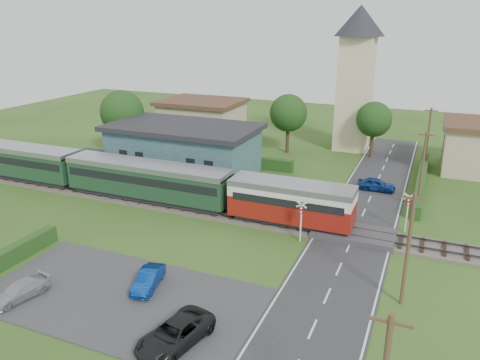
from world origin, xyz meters
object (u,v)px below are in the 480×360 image
at_px(church_tower, 357,68).
at_px(pedestrian_far, 109,169).
at_px(crossing_signal_far, 408,207).
at_px(pedestrian_near, 220,185).
at_px(crossing_signal_near, 301,215).
at_px(car_park_blue, 148,279).
at_px(car_on_road, 377,184).
at_px(station_building, 184,148).
at_px(equipment_hut, 90,163).
at_px(car_park_dark, 175,334).
at_px(train, 119,175).
at_px(car_park_silver, 19,291).
at_px(house_west, 202,120).

bearing_deg(church_tower, pedestrian_far, -132.38).
relative_size(crossing_signal_far, pedestrian_near, 1.76).
relative_size(crossing_signal_near, car_park_blue, 0.96).
height_order(car_on_road, pedestrian_near, pedestrian_near).
bearing_deg(pedestrian_far, station_building, -41.29).
bearing_deg(pedestrian_far, car_on_road, -69.37).
height_order(crossing_signal_near, car_park_blue, crossing_signal_near).
bearing_deg(equipment_hut, crossing_signal_far, -1.46).
bearing_deg(pedestrian_far, car_park_dark, -131.68).
relative_size(crossing_signal_far, pedestrian_far, 1.81).
xyz_separation_m(train, church_tower, (16.89, 26.00, 8.05)).
distance_m(church_tower, car_park_silver, 45.18).
bearing_deg(train, station_building, 78.15).
xyz_separation_m(car_park_silver, pedestrian_far, (-8.76, 19.82, 0.76)).
xyz_separation_m(car_park_silver, car_park_dark, (10.73, 0.00, 0.12)).
bearing_deg(house_west, station_building, -70.35).
distance_m(car_park_silver, car_park_dark, 10.73).
distance_m(crossing_signal_far, car_park_blue, 20.53).
relative_size(church_tower, crossing_signal_far, 5.37).
bearing_deg(house_west, pedestrian_near, -58.67).
xyz_separation_m(car_park_dark, pedestrian_near, (-6.73, 19.67, 0.66)).
xyz_separation_m(crossing_signal_far, pedestrian_near, (-16.53, 0.78, -0.76)).
bearing_deg(train, church_tower, 57.00).
bearing_deg(pedestrian_near, house_west, -54.00).
bearing_deg(crossing_signal_far, pedestrian_near, 177.31).
bearing_deg(car_on_road, crossing_signal_near, 164.21).
relative_size(car_park_silver, pedestrian_far, 1.97).
xyz_separation_m(church_tower, car_park_blue, (-5.52, -38.44, -9.58)).
bearing_deg(pedestrian_far, house_west, 1.79).
bearing_deg(pedestrian_near, car_park_silver, 83.16).
distance_m(station_building, crossing_signal_near, 19.98).
distance_m(church_tower, car_park_dark, 43.57).
relative_size(car_on_road, car_park_silver, 1.01).
height_order(car_park_blue, car_park_dark, car_park_dark).
xyz_separation_m(equipment_hut, car_park_silver, (11.07, -19.70, -1.15)).
height_order(car_park_dark, pedestrian_far, pedestrian_far).
relative_size(crossing_signal_near, car_on_road, 0.91).
relative_size(car_park_blue, pedestrian_near, 1.83).
bearing_deg(church_tower, crossing_signal_near, -87.18).
xyz_separation_m(equipment_hut, pedestrian_far, (2.31, 0.12, -0.39)).
distance_m(crossing_signal_near, car_park_blue, 12.28).
bearing_deg(pedestrian_near, crossing_signal_far, -178.02).
relative_size(car_park_blue, car_park_dark, 0.74).
height_order(car_park_blue, car_park_silver, car_park_blue).
xyz_separation_m(car_park_dark, pedestrian_far, (-19.49, 19.82, 0.63)).
relative_size(station_building, pedestrian_far, 8.86).
height_order(station_building, pedestrian_near, station_building).
bearing_deg(car_park_dark, car_on_road, 89.05).
height_order(house_west, crossing_signal_far, house_west).
distance_m(house_west, pedestrian_near, 23.26).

